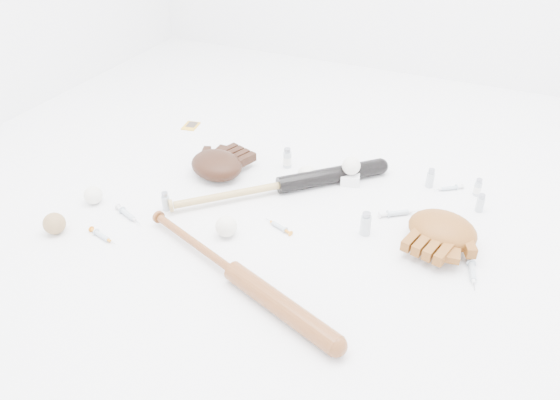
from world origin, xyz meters
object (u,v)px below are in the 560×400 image
at_px(bat_dark, 281,185).
at_px(pedestal, 350,178).
at_px(bat_wood, 234,272).
at_px(glove_dark, 217,165).

bearing_deg(bat_dark, pedestal, -4.84).
height_order(bat_dark, bat_wood, bat_dark).
distance_m(bat_wood, glove_dark, 0.61).
bearing_deg(glove_dark, bat_dark, 16.77).
height_order(bat_dark, glove_dark, glove_dark).
height_order(bat_dark, pedestal, bat_dark).
relative_size(bat_wood, glove_dark, 3.25).
bearing_deg(bat_wood, pedestal, 98.71).
bearing_deg(bat_wood, glove_dark, 145.49).
xyz_separation_m(bat_dark, glove_dark, (-0.28, 0.01, 0.01)).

